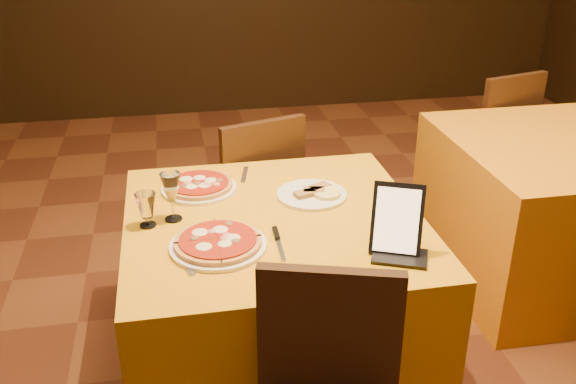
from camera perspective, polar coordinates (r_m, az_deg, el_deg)
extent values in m
cube|color=#5E2D19|center=(2.93, 3.82, -14.16)|extent=(6.00, 7.00, 0.01)
cube|color=orange|center=(2.59, -1.19, -9.64)|extent=(1.10, 1.10, 0.75)
cube|color=#C5740C|center=(3.54, 22.60, -1.48)|extent=(1.10, 1.10, 0.75)
cylinder|color=white|center=(2.21, -6.23, -4.77)|extent=(0.33, 0.33, 0.01)
cylinder|color=#AD4C23|center=(2.20, -6.25, -4.41)|extent=(0.30, 0.30, 0.02)
cylinder|color=white|center=(2.63, -7.92, 0.33)|extent=(0.31, 0.31, 0.01)
cylinder|color=#AD4C23|center=(2.62, -7.94, 0.64)|extent=(0.27, 0.27, 0.02)
cylinder|color=white|center=(2.55, 2.11, -0.24)|extent=(0.28, 0.28, 0.01)
cylinder|color=olive|center=(2.55, 2.12, 0.11)|extent=(0.17, 0.17, 0.02)
cube|color=black|center=(2.15, 9.67, -2.41)|extent=(0.19, 0.16, 0.23)
cube|color=#B5B6BC|center=(2.20, -0.75, -4.87)|extent=(0.02, 0.19, 0.01)
cube|color=silver|center=(2.14, -9.17, -6.21)|extent=(0.06, 0.17, 0.01)
cube|color=silver|center=(2.75, -3.88, 1.54)|extent=(0.06, 0.17, 0.01)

